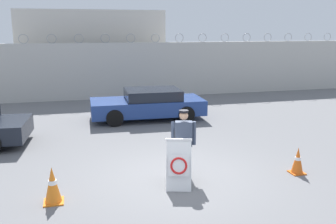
# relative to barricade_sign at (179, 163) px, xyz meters

# --- Properties ---
(ground_plane) EXTENTS (90.00, 90.00, 0.00)m
(ground_plane) POSITION_rel_barricade_sign_xyz_m (0.10, 0.48, -0.56)
(ground_plane) COLOR slate
(perimeter_wall) EXTENTS (36.00, 0.30, 3.33)m
(perimeter_wall) POSITION_rel_barricade_sign_xyz_m (0.10, 11.63, 0.89)
(perimeter_wall) COLOR beige
(perimeter_wall) RESTS_ON ground_plane
(building_block) EXTENTS (8.07, 7.84, 4.58)m
(building_block) POSITION_rel_barricade_sign_xyz_m (-1.07, 16.99, 1.73)
(building_block) COLOR beige
(building_block) RESTS_ON ground_plane
(barricade_sign) EXTENTS (0.79, 0.99, 1.13)m
(barricade_sign) POSITION_rel_barricade_sign_xyz_m (0.00, 0.00, 0.00)
(barricade_sign) COLOR white
(barricade_sign) RESTS_ON ground_plane
(security_guard) EXTENTS (0.60, 0.47, 1.68)m
(security_guard) POSITION_rel_barricade_sign_xyz_m (0.26, 0.50, 0.37)
(security_guard) COLOR black
(security_guard) RESTS_ON ground_plane
(traffic_cone_near) EXTENTS (0.41, 0.41, 0.79)m
(traffic_cone_near) POSITION_rel_barricade_sign_xyz_m (-2.80, -0.20, -0.17)
(traffic_cone_near) COLOR orange
(traffic_cone_near) RESTS_ON ground_plane
(traffic_cone_mid) EXTENTS (0.35, 0.35, 0.68)m
(traffic_cone_mid) POSITION_rel_barricade_sign_xyz_m (3.11, -0.04, -0.22)
(traffic_cone_mid) COLOR orange
(traffic_cone_mid) RESTS_ON ground_plane
(parked_car_rear_sedan) EXTENTS (4.52, 2.10, 1.21)m
(parked_car_rear_sedan) POSITION_rel_barricade_sign_xyz_m (0.63, 6.62, 0.06)
(parked_car_rear_sedan) COLOR black
(parked_car_rear_sedan) RESTS_ON ground_plane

